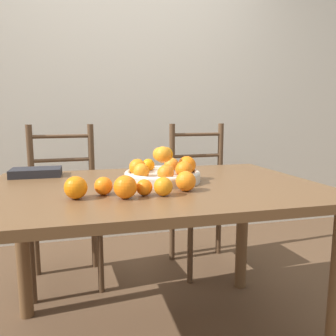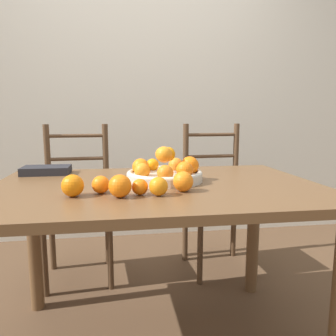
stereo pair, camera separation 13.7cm
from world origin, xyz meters
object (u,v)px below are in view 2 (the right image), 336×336
object	(u,v)px
fruit_bowl	(165,172)
orange_loose_0	(140,187)
orange_loose_1	(120,186)
orange_loose_5	(183,181)
chair_left	(78,207)
orange_loose_3	(158,186)
orange_loose_4	(73,186)
orange_loose_2	(101,185)
chair_right	(217,202)
book_stack	(46,170)

from	to	relation	value
fruit_bowl	orange_loose_0	size ratio (longest dim) A/B	5.61
orange_loose_1	orange_loose_5	bearing A→B (deg)	13.44
orange_loose_5	chair_left	bearing A→B (deg)	119.49
orange_loose_3	fruit_bowl	bearing A→B (deg)	76.66
orange_loose_1	orange_loose_3	xyz separation A→B (m)	(0.14, 0.00, -0.01)
orange_loose_1	orange_loose_4	distance (m)	0.17
fruit_bowl	orange_loose_2	bearing A→B (deg)	-144.29
orange_loose_2	orange_loose_3	size ratio (longest dim) A/B	0.97
orange_loose_4	chair_left	size ratio (longest dim) A/B	0.08
orange_loose_5	chair_right	world-z (taller)	chair_right
orange_loose_3	orange_loose_4	size ratio (longest dim) A/B	0.86
chair_left	chair_right	distance (m)	0.94
fruit_bowl	orange_loose_3	xyz separation A→B (m)	(-0.06, -0.27, -0.01)
orange_loose_3	orange_loose_2	bearing A→B (deg)	161.62
orange_loose_0	book_stack	xyz separation A→B (m)	(-0.44, 0.52, -0.01)
orange_loose_0	orange_loose_4	distance (m)	0.24
orange_loose_5	orange_loose_0	bearing A→B (deg)	-170.08
orange_loose_3	orange_loose_1	bearing A→B (deg)	-177.95
orange_loose_4	orange_loose_3	bearing A→B (deg)	-6.13
orange_loose_4	chair_left	xyz separation A→B (m)	(-0.10, 0.93, -0.33)
fruit_bowl	orange_loose_2	distance (m)	0.34
chair_right	book_stack	bearing A→B (deg)	-161.65
orange_loose_3	orange_loose_5	size ratio (longest dim) A/B	0.88
orange_loose_4	book_stack	size ratio (longest dim) A/B	0.35
orange_loose_4	chair_right	distance (m)	1.29
fruit_bowl	chair_left	xyz separation A→B (m)	(-0.47, 0.69, -0.34)
fruit_bowl	chair_right	bearing A→B (deg)	56.23
orange_loose_3	chair_right	bearing A→B (deg)	61.26
orange_loose_5	chair_left	world-z (taller)	chair_left
orange_loose_0	orange_loose_2	size ratio (longest dim) A/B	0.89
orange_loose_0	orange_loose_1	distance (m)	0.08
fruit_bowl	orange_loose_4	distance (m)	0.44
orange_loose_1	orange_loose_5	size ratio (longest dim) A/B	1.05
chair_left	orange_loose_1	bearing A→B (deg)	-78.23
orange_loose_1	orange_loose_3	world-z (taller)	orange_loose_1
orange_loose_3	chair_right	size ratio (longest dim) A/B	0.07
orange_loose_1	chair_right	bearing A→B (deg)	55.39
orange_loose_4	book_stack	world-z (taller)	orange_loose_4
fruit_bowl	orange_loose_3	world-z (taller)	fruit_bowl
chair_left	orange_loose_0	bearing A→B (deg)	-73.73
orange_loose_0	orange_loose_4	bearing A→B (deg)	177.67
orange_loose_1	orange_loose_5	xyz separation A→B (m)	(0.24, 0.06, -0.00)
fruit_bowl	book_stack	bearing A→B (deg)	153.93
orange_loose_0	book_stack	world-z (taller)	orange_loose_0
fruit_bowl	orange_loose_0	bearing A→B (deg)	-118.00
orange_loose_3	orange_loose_5	distance (m)	0.12
orange_loose_3	chair_left	size ratio (longest dim) A/B	0.07
book_stack	orange_loose_1	bearing A→B (deg)	-56.38
orange_loose_2	orange_loose_5	bearing A→B (deg)	-3.12
orange_loose_4	orange_loose_5	distance (m)	0.41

